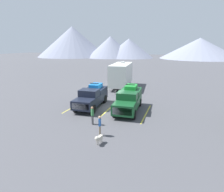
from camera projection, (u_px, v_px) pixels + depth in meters
name	position (u px, v px, depth m)	size (l,w,h in m)	color
ground_plane	(111.00, 107.00, 20.92)	(240.00, 240.00, 0.00)	#47474C
pickup_truck_a	(92.00, 96.00, 20.86)	(2.51, 5.85, 2.46)	black
pickup_truck_b	(129.00, 99.00, 19.62)	(2.53, 6.03, 2.58)	#144723
lot_stripe_a	(76.00, 105.00, 21.47)	(0.12, 5.50, 0.01)	gold
lot_stripe_b	(109.00, 109.00, 20.19)	(0.12, 5.50, 0.01)	gold
lot_stripe_c	(146.00, 114.00, 18.91)	(0.12, 5.50, 0.01)	gold
camper_trailer_a	(121.00, 74.00, 30.07)	(3.37, 8.66, 4.03)	silver
person_a	(100.00, 124.00, 14.15)	(0.25, 0.33, 1.56)	#726047
person_b	(92.00, 114.00, 16.14)	(0.30, 0.29, 1.59)	#3F3F42
dog	(98.00, 138.00, 12.96)	(0.35, 0.85, 0.67)	beige
mountain_ridge	(170.00, 44.00, 93.10)	(148.03, 44.05, 16.64)	gray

